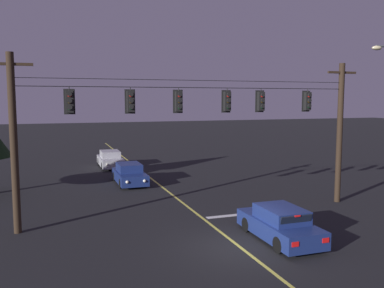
{
  "coord_description": "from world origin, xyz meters",
  "views": [
    {
      "loc": [
        -6.89,
        -14.04,
        5.76
      ],
      "look_at": [
        0.0,
        5.81,
        3.47
      ],
      "focal_mm": 38.55,
      "sensor_mm": 36.0,
      "label": 1
    }
  ],
  "objects_px": {
    "traffic_light_rightmost": "(261,101)",
    "traffic_light_far_right": "(308,101)",
    "traffic_light_centre": "(179,101)",
    "traffic_light_right_inner": "(227,101)",
    "traffic_light_leftmost": "(70,102)",
    "car_waiting_near_lane": "(280,224)",
    "car_oncoming_trailing": "(110,160)",
    "car_oncoming_lead": "(129,174)",
    "traffic_light_left_inner": "(131,101)"
  },
  "relations": [
    {
      "from": "traffic_light_right_inner",
      "to": "traffic_light_centre",
      "type": "bearing_deg",
      "value": 180.0
    },
    {
      "from": "traffic_light_leftmost",
      "to": "car_oncoming_trailing",
      "type": "relative_size",
      "value": 0.28
    },
    {
      "from": "traffic_light_far_right",
      "to": "car_oncoming_lead",
      "type": "distance_m",
      "value": 12.93
    },
    {
      "from": "traffic_light_leftmost",
      "to": "traffic_light_rightmost",
      "type": "relative_size",
      "value": 1.0
    },
    {
      "from": "traffic_light_right_inner",
      "to": "traffic_light_rightmost",
      "type": "xyz_separation_m",
      "value": [
        1.89,
        0.0,
        0.0
      ]
    },
    {
      "from": "traffic_light_leftmost",
      "to": "traffic_light_rightmost",
      "type": "xyz_separation_m",
      "value": [
        9.41,
        0.0,
        0.0
      ]
    },
    {
      "from": "traffic_light_leftmost",
      "to": "car_oncoming_lead",
      "type": "xyz_separation_m",
      "value": [
        4.2,
        8.83,
        -5.01
      ]
    },
    {
      "from": "traffic_light_centre",
      "to": "traffic_light_leftmost",
      "type": "bearing_deg",
      "value": 180.0
    },
    {
      "from": "car_oncoming_lead",
      "to": "car_oncoming_trailing",
      "type": "height_order",
      "value": "same"
    },
    {
      "from": "car_oncoming_trailing",
      "to": "traffic_light_centre",
      "type": "bearing_deg",
      "value": -86.26
    },
    {
      "from": "traffic_light_right_inner",
      "to": "traffic_light_far_right",
      "type": "bearing_deg",
      "value": 0.0
    },
    {
      "from": "traffic_light_centre",
      "to": "traffic_light_far_right",
      "type": "bearing_deg",
      "value": 0.0
    },
    {
      "from": "traffic_light_leftmost",
      "to": "traffic_light_right_inner",
      "type": "bearing_deg",
      "value": 0.0
    },
    {
      "from": "traffic_light_left_inner",
      "to": "traffic_light_right_inner",
      "type": "xyz_separation_m",
      "value": [
        4.84,
        0.0,
        0.0
      ]
    },
    {
      "from": "traffic_light_centre",
      "to": "traffic_light_right_inner",
      "type": "relative_size",
      "value": 1.0
    },
    {
      "from": "traffic_light_rightmost",
      "to": "traffic_light_centre",
      "type": "bearing_deg",
      "value": 180.0
    },
    {
      "from": "traffic_light_rightmost",
      "to": "traffic_light_far_right",
      "type": "relative_size",
      "value": 1.0
    },
    {
      "from": "traffic_light_left_inner",
      "to": "traffic_light_right_inner",
      "type": "relative_size",
      "value": 1.0
    },
    {
      "from": "traffic_light_left_inner",
      "to": "car_waiting_near_lane",
      "type": "relative_size",
      "value": 0.28
    },
    {
      "from": "traffic_light_right_inner",
      "to": "traffic_light_far_right",
      "type": "relative_size",
      "value": 1.0
    },
    {
      "from": "traffic_light_right_inner",
      "to": "car_oncoming_trailing",
      "type": "distance_m",
      "value": 17.37
    },
    {
      "from": "traffic_light_far_right",
      "to": "car_oncoming_lead",
      "type": "relative_size",
      "value": 0.28
    },
    {
      "from": "traffic_light_rightmost",
      "to": "car_oncoming_trailing",
      "type": "distance_m",
      "value": 17.86
    },
    {
      "from": "traffic_light_rightmost",
      "to": "traffic_light_right_inner",
      "type": "bearing_deg",
      "value": 180.0
    },
    {
      "from": "traffic_light_leftmost",
      "to": "car_oncoming_trailing",
      "type": "bearing_deg",
      "value": 76.38
    },
    {
      "from": "traffic_light_leftmost",
      "to": "traffic_light_right_inner",
      "type": "xyz_separation_m",
      "value": [
        7.52,
        0.0,
        0.0
      ]
    },
    {
      "from": "traffic_light_right_inner",
      "to": "car_oncoming_trailing",
      "type": "relative_size",
      "value": 0.28
    },
    {
      "from": "traffic_light_left_inner",
      "to": "car_oncoming_lead",
      "type": "relative_size",
      "value": 0.28
    },
    {
      "from": "traffic_light_left_inner",
      "to": "traffic_light_right_inner",
      "type": "height_order",
      "value": "same"
    },
    {
      "from": "traffic_light_left_inner",
      "to": "traffic_light_rightmost",
      "type": "xyz_separation_m",
      "value": [
        6.72,
        0.0,
        0.0
      ]
    },
    {
      "from": "traffic_light_right_inner",
      "to": "car_oncoming_trailing",
      "type": "bearing_deg",
      "value": 102.45
    },
    {
      "from": "traffic_light_left_inner",
      "to": "car_oncoming_trailing",
      "type": "relative_size",
      "value": 0.28
    },
    {
      "from": "car_waiting_near_lane",
      "to": "car_oncoming_trailing",
      "type": "relative_size",
      "value": 0.98
    },
    {
      "from": "traffic_light_leftmost",
      "to": "car_waiting_near_lane",
      "type": "xyz_separation_m",
      "value": [
        7.93,
        -4.48,
        -5.01
      ]
    },
    {
      "from": "traffic_light_leftmost",
      "to": "car_waiting_near_lane",
      "type": "relative_size",
      "value": 0.28
    },
    {
      "from": "traffic_light_centre",
      "to": "car_oncoming_trailing",
      "type": "xyz_separation_m",
      "value": [
        -1.06,
        16.24,
        -5.01
      ]
    },
    {
      "from": "car_waiting_near_lane",
      "to": "traffic_light_right_inner",
      "type": "bearing_deg",
      "value": 95.15
    },
    {
      "from": "traffic_light_centre",
      "to": "traffic_light_right_inner",
      "type": "distance_m",
      "value": 2.52
    },
    {
      "from": "car_oncoming_lead",
      "to": "traffic_light_left_inner",
      "type": "bearing_deg",
      "value": -99.7
    },
    {
      "from": "traffic_light_right_inner",
      "to": "car_waiting_near_lane",
      "type": "xyz_separation_m",
      "value": [
        0.4,
        -4.48,
        -5.01
      ]
    },
    {
      "from": "traffic_light_left_inner",
      "to": "traffic_light_far_right",
      "type": "distance_m",
      "value": 9.51
    },
    {
      "from": "traffic_light_centre",
      "to": "traffic_light_rightmost",
      "type": "bearing_deg",
      "value": 0.0
    },
    {
      "from": "traffic_light_rightmost",
      "to": "traffic_light_far_right",
      "type": "distance_m",
      "value": 2.79
    },
    {
      "from": "traffic_light_far_right",
      "to": "car_oncoming_lead",
      "type": "xyz_separation_m",
      "value": [
        -8.0,
        8.83,
        -5.01
      ]
    },
    {
      "from": "traffic_light_centre",
      "to": "traffic_light_far_right",
      "type": "xyz_separation_m",
      "value": [
        7.2,
        0.0,
        0.0
      ]
    },
    {
      "from": "car_waiting_near_lane",
      "to": "traffic_light_centre",
      "type": "bearing_deg",
      "value": 123.16
    },
    {
      "from": "traffic_light_centre",
      "to": "traffic_light_far_right",
      "type": "relative_size",
      "value": 1.0
    },
    {
      "from": "traffic_light_leftmost",
      "to": "traffic_light_left_inner",
      "type": "height_order",
      "value": "same"
    },
    {
      "from": "traffic_light_centre",
      "to": "car_oncoming_lead",
      "type": "height_order",
      "value": "traffic_light_centre"
    },
    {
      "from": "traffic_light_far_right",
      "to": "traffic_light_right_inner",
      "type": "bearing_deg",
      "value": 180.0
    }
  ]
}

